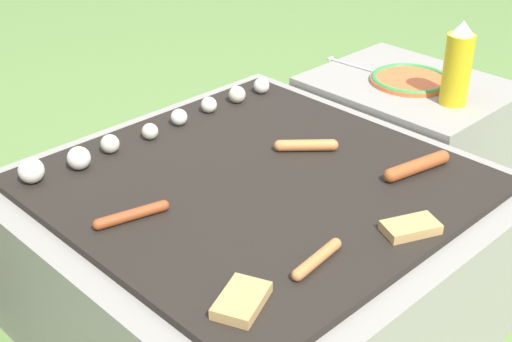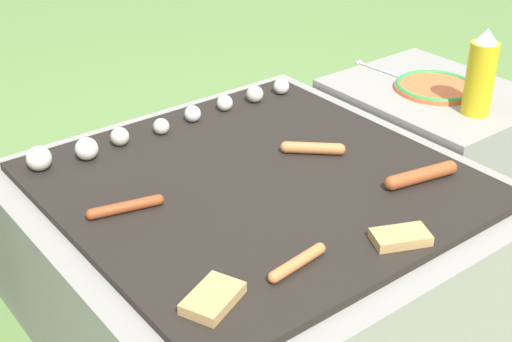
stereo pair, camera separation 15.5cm
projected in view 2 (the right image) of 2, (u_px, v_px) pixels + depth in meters
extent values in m
plane|color=#608442|center=(256.00, 313.00, 1.75)|extent=(14.00, 14.00, 0.00)
cube|color=gray|center=(256.00, 253.00, 1.66)|extent=(0.95, 0.95, 0.36)
cube|color=black|center=(256.00, 182.00, 1.57)|extent=(0.84, 0.84, 0.02)
cube|color=gray|center=(428.00, 150.00, 2.09)|extent=(0.44, 0.54, 0.38)
cylinder|color=#93421E|center=(125.00, 207.00, 1.44)|extent=(0.14, 0.06, 0.02)
sphere|color=#93421E|center=(91.00, 214.00, 1.42)|extent=(0.02, 0.02, 0.02)
sphere|color=#93421E|center=(159.00, 200.00, 1.47)|extent=(0.02, 0.02, 0.02)
cylinder|color=#A34C23|center=(421.00, 175.00, 1.55)|extent=(0.16, 0.06, 0.03)
sphere|color=#A34C23|center=(450.00, 167.00, 1.58)|extent=(0.03, 0.03, 0.03)
sphere|color=#A34C23|center=(392.00, 183.00, 1.52)|extent=(0.03, 0.03, 0.03)
cylinder|color=#C6753D|center=(313.00, 148.00, 1.66)|extent=(0.11, 0.11, 0.03)
sphere|color=#C6753D|center=(286.00, 147.00, 1.67)|extent=(0.03, 0.03, 0.03)
sphere|color=#C6753D|center=(340.00, 149.00, 1.66)|extent=(0.03, 0.03, 0.03)
cylinder|color=#C6753D|center=(297.00, 262.00, 1.28)|extent=(0.12, 0.04, 0.02)
sphere|color=#C6753D|center=(320.00, 248.00, 1.32)|extent=(0.02, 0.02, 0.02)
sphere|color=#C6753D|center=(274.00, 277.00, 1.24)|extent=(0.02, 0.02, 0.02)
cube|color=tan|center=(401.00, 237.00, 1.35)|extent=(0.12, 0.10, 0.02)
cube|color=tan|center=(213.00, 298.00, 1.19)|extent=(0.13, 0.11, 0.02)
sphere|color=silver|center=(39.00, 158.00, 1.59)|extent=(0.06, 0.06, 0.06)
sphere|color=silver|center=(87.00, 149.00, 1.63)|extent=(0.05, 0.05, 0.05)
sphere|color=beige|center=(120.00, 136.00, 1.69)|extent=(0.04, 0.04, 0.04)
sphere|color=beige|center=(161.00, 126.00, 1.75)|extent=(0.04, 0.04, 0.04)
sphere|color=silver|center=(193.00, 114.00, 1.81)|extent=(0.04, 0.04, 0.04)
sphere|color=silver|center=(225.00, 103.00, 1.87)|extent=(0.04, 0.04, 0.04)
sphere|color=beige|center=(255.00, 94.00, 1.92)|extent=(0.05, 0.05, 0.05)
sphere|color=silver|center=(281.00, 86.00, 1.97)|extent=(0.04, 0.04, 0.04)
cylinder|color=orange|center=(435.00, 88.00, 2.00)|extent=(0.23, 0.23, 0.01)
torus|color=#338C3F|center=(436.00, 86.00, 2.00)|extent=(0.22, 0.22, 0.01)
cylinder|color=gold|center=(480.00, 79.00, 1.82)|extent=(0.07, 0.07, 0.19)
cone|color=white|center=(487.00, 36.00, 1.76)|extent=(0.06, 0.06, 0.04)
cylinder|color=silver|center=(382.00, 71.00, 2.12)|extent=(0.02, 0.19, 0.01)
cube|color=silver|center=(359.00, 62.00, 2.18)|extent=(0.02, 0.01, 0.01)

